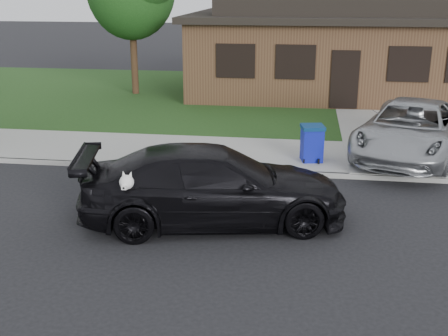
# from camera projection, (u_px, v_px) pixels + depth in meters

# --- Properties ---
(ground) EXTENTS (120.00, 120.00, 0.00)m
(ground) POSITION_uv_depth(u_px,v_px,m) (166.00, 228.00, 10.96)
(ground) COLOR black
(ground) RESTS_ON ground
(sidewalk) EXTENTS (60.00, 3.00, 0.12)m
(sidewalk) POSITION_uv_depth(u_px,v_px,m) (209.00, 152.00, 15.64)
(sidewalk) COLOR gray
(sidewalk) RESTS_ON ground
(curb) EXTENTS (60.00, 0.12, 0.12)m
(curb) POSITION_uv_depth(u_px,v_px,m) (199.00, 169.00, 14.23)
(curb) COLOR gray
(curb) RESTS_ON ground
(lawn) EXTENTS (60.00, 13.00, 0.13)m
(lawn) POSITION_uv_depth(u_px,v_px,m) (241.00, 98.00, 23.16)
(lawn) COLOR #193814
(lawn) RESTS_ON ground
(driveway) EXTENTS (4.50, 13.00, 0.14)m
(driveway) POSITION_uv_depth(u_px,v_px,m) (403.00, 119.00, 19.52)
(driveway) COLOR gray
(driveway) RESTS_ON ground
(sedan) EXTENTS (5.56, 3.17, 1.52)m
(sedan) POSITION_uv_depth(u_px,v_px,m) (213.00, 186.00, 11.02)
(sedan) COLOR black
(sedan) RESTS_ON ground
(minivan) EXTENTS (3.96, 5.66, 1.44)m
(minivan) POSITION_uv_depth(u_px,v_px,m) (411.00, 129.00, 14.92)
(minivan) COLOR #A2A4A9
(minivan) RESTS_ON driveway
(recycling_bin) EXTENTS (0.67, 0.67, 0.95)m
(recycling_bin) POSITION_uv_depth(u_px,v_px,m) (312.00, 143.00, 14.58)
(recycling_bin) COLOR #0E189E
(recycling_bin) RESTS_ON sidewalk
(house) EXTENTS (12.60, 8.60, 4.65)m
(house) POSITION_uv_depth(u_px,v_px,m) (340.00, 43.00, 23.85)
(house) COLOR #422B1C
(house) RESTS_ON ground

